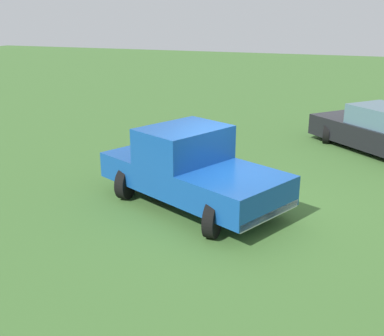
# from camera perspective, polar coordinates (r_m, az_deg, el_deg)

# --- Properties ---
(ground_plane) EXTENTS (80.00, 80.00, 0.00)m
(ground_plane) POSITION_cam_1_polar(r_m,az_deg,el_deg) (10.68, 4.85, -5.06)
(ground_plane) COLOR #3D662D
(pickup_truck) EXTENTS (3.65, 4.80, 1.79)m
(pickup_truck) POSITION_cam_1_polar(r_m,az_deg,el_deg) (10.65, -0.43, 0.23)
(pickup_truck) COLOR black
(pickup_truck) RESTS_ON ground_plane
(sedan_near) EXTENTS (4.34, 4.49, 1.46)m
(sedan_near) POSITION_cam_1_polar(r_m,az_deg,el_deg) (15.91, 21.74, 4.16)
(sedan_near) COLOR black
(sedan_near) RESTS_ON ground_plane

